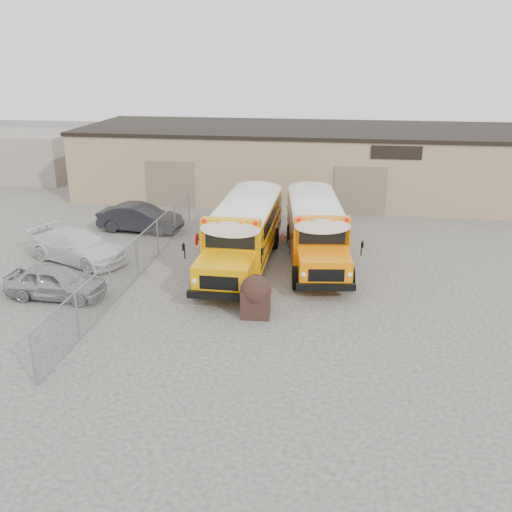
# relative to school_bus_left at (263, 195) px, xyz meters

# --- Properties ---
(ground) EXTENTS (120.00, 120.00, 0.00)m
(ground) POSITION_rel_school_bus_left_xyz_m (1.57, -11.95, -1.76)
(ground) COLOR #413E3C
(ground) RESTS_ON ground
(warehouse) EXTENTS (30.20, 10.20, 4.67)m
(warehouse) POSITION_rel_school_bus_left_xyz_m (1.57, 8.05, 0.61)
(warehouse) COLOR #8D7257
(warehouse) RESTS_ON ground
(chainlink_fence) EXTENTS (0.07, 18.07, 1.81)m
(chainlink_fence) POSITION_rel_school_bus_left_xyz_m (-4.43, -8.95, -0.86)
(chainlink_fence) COLOR gray
(chainlink_fence) RESTS_ON ground
(distant_building_left) EXTENTS (8.00, 6.00, 3.60)m
(distant_building_left) POSITION_rel_school_bus_left_xyz_m (-20.43, 10.05, 0.04)
(distant_building_left) COLOR gray
(distant_building_left) RESTS_ON ground
(school_bus_left) EXTENTS (3.15, 10.43, 3.05)m
(school_bus_left) POSITION_rel_school_bus_left_xyz_m (0.00, 0.00, 0.00)
(school_bus_left) COLOR #F59E00
(school_bus_left) RESTS_ON ground
(school_bus_right) EXTENTS (3.70, 10.12, 2.90)m
(school_bus_right) POSITION_rel_school_bus_left_xyz_m (2.50, 0.87, -0.09)
(school_bus_right) COLOR orange
(school_bus_right) RESTS_ON ground
(tarp_bundle) EXTENTS (1.20, 1.20, 1.64)m
(tarp_bundle) POSITION_rel_school_bus_left_xyz_m (1.41, -12.11, -0.93)
(tarp_bundle) COLOR black
(tarp_bundle) RESTS_ON ground
(car_silver) EXTENTS (4.11, 1.74, 1.39)m
(car_silver) POSITION_rel_school_bus_left_xyz_m (-6.92, -11.66, -1.07)
(car_silver) COLOR #A2A2A6
(car_silver) RESTS_ON ground
(car_white) EXTENTS (5.66, 4.00, 1.52)m
(car_white) POSITION_rel_school_bus_left_xyz_m (-7.96, -7.40, -1.00)
(car_white) COLOR silver
(car_white) RESTS_ON ground
(car_dark) EXTENTS (4.79, 2.00, 1.54)m
(car_dark) POSITION_rel_school_bus_left_xyz_m (-6.63, -2.28, -0.99)
(car_dark) COLOR black
(car_dark) RESTS_ON ground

